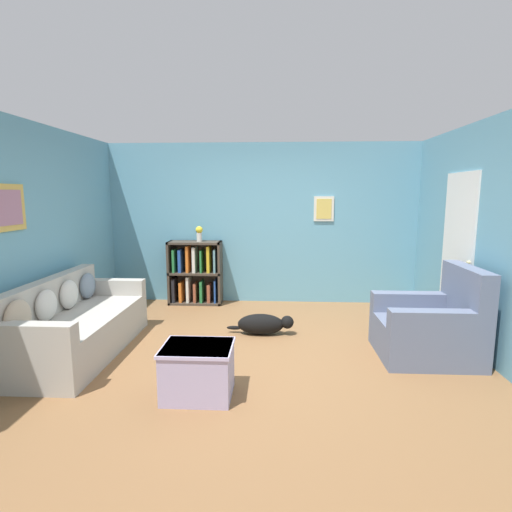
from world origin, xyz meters
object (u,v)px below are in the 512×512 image
couch (75,326)px  vase (199,233)px  coffee_table (198,369)px  dog (263,324)px  bookshelf (195,274)px  recliner_chair (432,327)px

couch → vase: vase is taller
coffee_table → dog: (0.52, 1.61, -0.11)m
dog → vase: 2.06m
bookshelf → coffee_table: size_ratio=1.65×
bookshelf → vase: (0.09, -0.02, 0.67)m
coffee_table → recliner_chair: bearing=22.7°
couch → bookshelf: bookshelf is taller
bookshelf → coffee_table: (0.65, -3.04, -0.25)m
couch → bookshelf: (0.92, 2.15, 0.17)m
couch → dog: (2.10, 0.72, -0.18)m
dog → couch: bearing=-161.1°
recliner_chair → coffee_table: bearing=-157.3°
couch → bookshelf: bearing=66.8°
dog → recliner_chair: bearing=-17.7°
couch → recliner_chair: 3.98m
coffee_table → vase: (-0.56, 3.03, 0.92)m
coffee_table → vase: bearing=100.5°
couch → coffee_table: (1.57, -0.89, -0.07)m
bookshelf → recliner_chair: 3.67m
recliner_chair → vase: 3.68m
coffee_table → vase: vase is taller
couch → vase: size_ratio=8.09×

